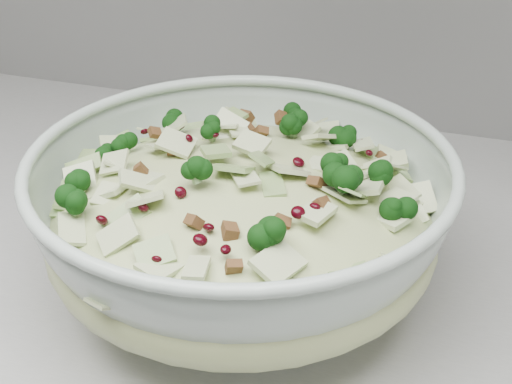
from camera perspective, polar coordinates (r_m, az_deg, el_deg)
mixing_bowl at (r=0.56m, az=-1.14°, el=-2.61°), size 0.35×0.35×0.13m
salad at (r=0.55m, az=-1.16°, el=-0.75°), size 0.34×0.34×0.13m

